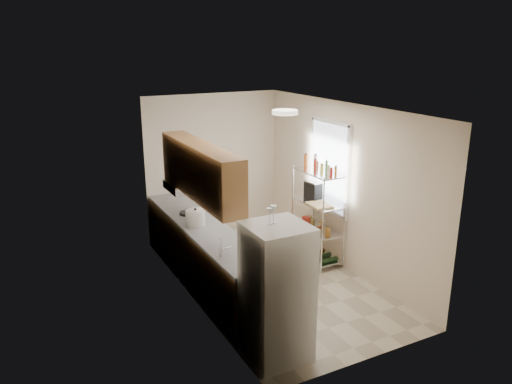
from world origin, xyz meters
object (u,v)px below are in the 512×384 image
refrigerator (277,293)px  cutting_board (320,205)px  rice_cooker (196,218)px  frying_pan_large (187,213)px  espresso_machine (313,190)px

refrigerator → cutting_board: refrigerator is taller
rice_cooker → cutting_board: rice_cooker is taller
rice_cooker → frying_pan_large: size_ratio=1.24×
refrigerator → rice_cooker: refrigerator is taller
frying_pan_large → cutting_board: cutting_board is taller
rice_cooker → frying_pan_large: rice_cooker is taller
frying_pan_large → espresso_machine: 2.04m
cutting_board → refrigerator: bearing=-135.0°
espresso_machine → cutting_board: bearing=-113.2°
refrigerator → espresso_machine: refrigerator is taller
cutting_board → espresso_machine: size_ratio=1.27×
refrigerator → frying_pan_large: (-0.08, 2.64, 0.13)m
frying_pan_large → refrigerator: bearing=-103.0°
refrigerator → espresso_machine: bearing=48.3°
rice_cooker → espresso_machine: (2.00, -0.05, 0.15)m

